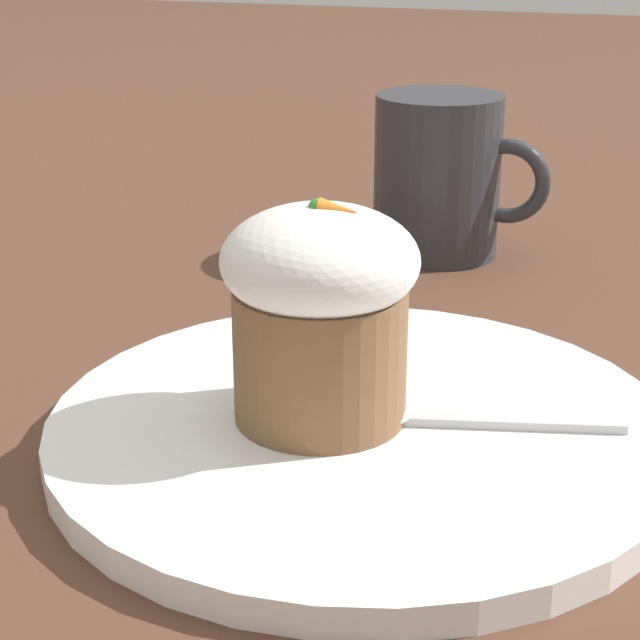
# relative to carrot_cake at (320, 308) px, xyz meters

# --- Properties ---
(ground_plane) EXTENTS (4.00, 4.00, 0.00)m
(ground_plane) POSITION_rel_carrot_cake_xyz_m (0.02, 0.01, -0.06)
(ground_plane) COLOR #513323
(dessert_plate) EXTENTS (0.27, 0.27, 0.01)m
(dessert_plate) POSITION_rel_carrot_cake_xyz_m (0.02, 0.01, -0.06)
(dessert_plate) COLOR white
(dessert_plate) RESTS_ON ground_plane
(carrot_cake) EXTENTS (0.08, 0.08, 0.10)m
(carrot_cake) POSITION_rel_carrot_cake_xyz_m (0.00, 0.00, 0.00)
(carrot_cake) COLOR brown
(carrot_cake) RESTS_ON dessert_plate
(spoon) EXTENTS (0.14, 0.06, 0.01)m
(spoon) POSITION_rel_carrot_cake_xyz_m (0.03, 0.01, -0.05)
(spoon) COLOR silver
(spoon) RESTS_ON dessert_plate
(coffee_cup) EXTENTS (0.11, 0.08, 0.10)m
(coffee_cup) POSITION_rel_carrot_cake_xyz_m (-0.02, 0.28, -0.01)
(coffee_cup) COLOR #2D2D33
(coffee_cup) RESTS_ON ground_plane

